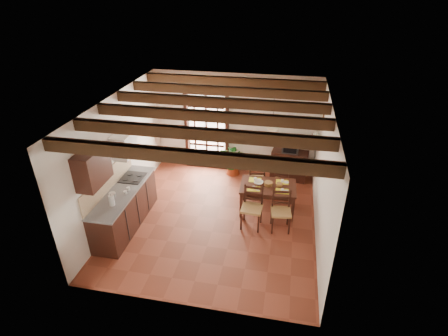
% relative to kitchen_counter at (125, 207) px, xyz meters
% --- Properties ---
extents(ground_plane, '(5.00, 5.00, 0.00)m').
position_rel_kitchen_counter_xyz_m(ground_plane, '(1.96, 0.60, -0.47)').
color(ground_plane, brown).
extents(room_shell, '(4.52, 5.02, 2.81)m').
position_rel_kitchen_counter_xyz_m(room_shell, '(1.96, 0.60, 1.34)').
color(room_shell, silver).
rests_on(room_shell, ground_plane).
extents(ceiling_beams, '(4.50, 4.34, 0.20)m').
position_rel_kitchen_counter_xyz_m(ceiling_beams, '(1.96, 0.60, 2.22)').
color(ceiling_beams, black).
rests_on(ceiling_beams, room_shell).
extents(french_door, '(1.26, 0.11, 2.32)m').
position_rel_kitchen_counter_xyz_m(french_door, '(1.16, 3.05, 0.70)').
color(french_door, white).
rests_on(french_door, ground_plane).
extents(kitchen_counter, '(0.64, 2.25, 1.38)m').
position_rel_kitchen_counter_xyz_m(kitchen_counter, '(0.00, 0.00, 0.00)').
color(kitchen_counter, black).
rests_on(kitchen_counter, ground_plane).
extents(upper_cabinet, '(0.35, 0.80, 0.70)m').
position_rel_kitchen_counter_xyz_m(upper_cabinet, '(-0.12, -0.70, 1.38)').
color(upper_cabinet, black).
rests_on(upper_cabinet, room_shell).
extents(range_hood, '(0.38, 0.60, 0.54)m').
position_rel_kitchen_counter_xyz_m(range_hood, '(-0.09, 0.55, 1.26)').
color(range_hood, white).
rests_on(range_hood, room_shell).
extents(counter_items, '(0.50, 1.43, 0.25)m').
position_rel_kitchen_counter_xyz_m(counter_items, '(0.00, 0.09, 0.49)').
color(counter_items, black).
rests_on(counter_items, kitchen_counter).
extents(dining_table, '(1.32, 0.88, 0.70)m').
position_rel_kitchen_counter_xyz_m(dining_table, '(3.08, 1.17, 0.14)').
color(dining_table, '#3B1B13').
rests_on(dining_table, ground_plane).
extents(chair_near_left, '(0.48, 0.46, 0.98)m').
position_rel_kitchen_counter_xyz_m(chair_near_left, '(2.78, 0.50, -0.17)').
color(chair_near_left, '#AD8349').
rests_on(chair_near_left, ground_plane).
extents(chair_near_right, '(0.48, 0.46, 0.93)m').
position_rel_kitchen_counter_xyz_m(chair_near_right, '(3.42, 0.52, -0.18)').
color(chair_near_right, '#AD8349').
rests_on(chair_near_right, ground_plane).
extents(chair_far_left, '(0.48, 0.47, 0.90)m').
position_rel_kitchen_counter_xyz_m(chair_far_left, '(2.73, 1.81, -0.19)').
color(chair_far_left, '#AD8349').
rests_on(chair_far_left, ground_plane).
extents(chair_far_right, '(0.46, 0.45, 0.86)m').
position_rel_kitchen_counter_xyz_m(chair_far_right, '(3.37, 1.84, -0.20)').
color(chair_far_right, '#AD8349').
rests_on(chair_far_right, ground_plane).
extents(table_setting, '(0.94, 0.63, 0.09)m').
position_rel_kitchen_counter_xyz_m(table_setting, '(3.08, 1.17, 0.21)').
color(table_setting, yellow).
rests_on(table_setting, dining_table).
extents(table_bowl, '(0.25, 0.25, 0.05)m').
position_rel_kitchen_counter_xyz_m(table_bowl, '(2.84, 1.21, 0.25)').
color(table_bowl, white).
rests_on(table_bowl, dining_table).
extents(sideboard, '(1.01, 0.53, 0.82)m').
position_rel_kitchen_counter_xyz_m(sideboard, '(3.53, 2.83, -0.06)').
color(sideboard, black).
rests_on(sideboard, ground_plane).
extents(crt_tv, '(0.46, 0.43, 0.37)m').
position_rel_kitchen_counter_xyz_m(crt_tv, '(3.53, 2.82, 0.54)').
color(crt_tv, black).
rests_on(crt_tv, sideboard).
extents(fuse_box, '(0.25, 0.03, 0.32)m').
position_rel_kitchen_counter_xyz_m(fuse_box, '(3.46, 3.08, 1.28)').
color(fuse_box, white).
rests_on(fuse_box, room_shell).
extents(plant_pot, '(0.39, 0.39, 0.24)m').
position_rel_kitchen_counter_xyz_m(plant_pot, '(1.97, 2.78, -0.36)').
color(plant_pot, maroon).
rests_on(plant_pot, ground_plane).
extents(potted_plant, '(2.00, 1.82, 1.91)m').
position_rel_kitchen_counter_xyz_m(potted_plant, '(1.97, 2.78, 0.10)').
color(potted_plant, '#144C19').
rests_on(potted_plant, ground_plane).
extents(wall_shelf, '(0.20, 0.42, 0.20)m').
position_rel_kitchen_counter_xyz_m(wall_shelf, '(4.10, 2.20, 1.04)').
color(wall_shelf, black).
rests_on(wall_shelf, room_shell).
extents(shelf_vase, '(0.15, 0.15, 0.15)m').
position_rel_kitchen_counter_xyz_m(shelf_vase, '(4.10, 2.20, 1.18)').
color(shelf_vase, '#B2BFB2').
rests_on(shelf_vase, wall_shelf).
extents(shelf_flowers, '(0.14, 0.14, 0.36)m').
position_rel_kitchen_counter_xyz_m(shelf_flowers, '(4.10, 2.20, 1.38)').
color(shelf_flowers, yellow).
rests_on(shelf_flowers, shelf_vase).
extents(framed_picture, '(0.03, 0.32, 0.32)m').
position_rel_kitchen_counter_xyz_m(framed_picture, '(4.18, 2.20, 1.58)').
color(framed_picture, brown).
rests_on(framed_picture, room_shell).
extents(pendant_lamp, '(0.36, 0.36, 0.84)m').
position_rel_kitchen_counter_xyz_m(pendant_lamp, '(3.08, 1.27, 1.60)').
color(pendant_lamp, black).
rests_on(pendant_lamp, room_shell).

